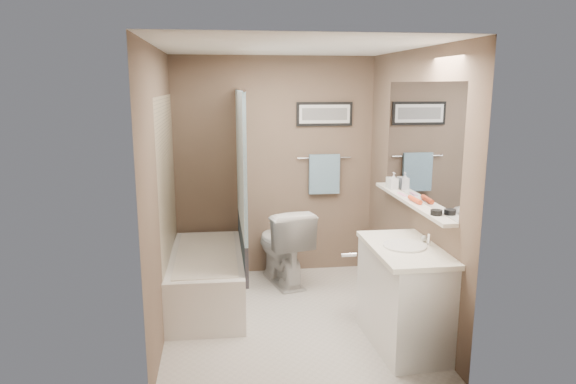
{
  "coord_description": "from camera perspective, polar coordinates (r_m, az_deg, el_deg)",
  "views": [
    {
      "loc": [
        -0.61,
        -4.31,
        2.1
      ],
      "look_at": [
        0.0,
        0.15,
        1.15
      ],
      "focal_mm": 32.0,
      "sensor_mm": 36.0,
      "label": 1
    }
  ],
  "objects": [
    {
      "name": "tub_rim",
      "position": [
        5.03,
        -9.03,
        -6.8
      ],
      "size": [
        0.56,
        1.36,
        0.02
      ],
      "primitive_type": "cube",
      "color": "silver",
      "rests_on": "bathtub"
    },
    {
      "name": "glass_jar",
      "position": [
        5.08,
        11.25,
        1.07
      ],
      "size": [
        0.08,
        0.08,
        0.1
      ],
      "primitive_type": "cylinder",
      "color": "silver",
      "rests_on": "shelf"
    },
    {
      "name": "curtain_lower",
      "position": [
        5.05,
        -5.06,
        -5.65
      ],
      "size": [
        0.03,
        1.45,
        0.36
      ],
      "primitive_type": "cube",
      "color": "#243443",
      "rests_on": "curtain_rod"
    },
    {
      "name": "soap_bottle",
      "position": [
        4.98,
        11.65,
        1.2
      ],
      "size": [
        0.08,
        0.08,
        0.16
      ],
      "primitive_type": "imported",
      "rotation": [
        0.0,
        0.0,
        0.06
      ],
      "color": "#999999",
      "rests_on": "shelf"
    },
    {
      "name": "art_mat",
      "position": [
        5.66,
        4.1,
        8.63
      ],
      "size": [
        0.56,
        0.0,
        0.2
      ],
      "primitive_type": "cube",
      "color": "white",
      "rests_on": "art_frame"
    },
    {
      "name": "wall_left",
      "position": [
        4.43,
        -13.7,
        -0.15
      ],
      "size": [
        0.04,
        2.5,
        2.4
      ],
      "primitive_type": "cube",
      "color": "brown",
      "rests_on": "ground"
    },
    {
      "name": "art_image",
      "position": [
        5.66,
        4.11,
        8.63
      ],
      "size": [
        0.5,
        0.0,
        0.13
      ],
      "primitive_type": "cube",
      "color": "#595959",
      "rests_on": "art_mat"
    },
    {
      "name": "pink_comb",
      "position": [
        4.77,
        12.58,
        -0.25
      ],
      "size": [
        0.04,
        0.16,
        0.01
      ],
      "primitive_type": "cube",
      "rotation": [
        0.0,
        0.0,
        0.07
      ],
      "color": "pink",
      "rests_on": "shelf"
    },
    {
      "name": "faucet_knob",
      "position": [
        4.33,
        14.87,
        -4.99
      ],
      "size": [
        0.05,
        0.05,
        0.05
      ],
      "primitive_type": "sphere",
      "color": "silver",
      "rests_on": "countertop"
    },
    {
      "name": "vanity",
      "position": [
        4.34,
        12.81,
        -11.46
      ],
      "size": [
        0.55,
        0.93,
        0.8
      ],
      "primitive_type": "cube",
      "rotation": [
        0.0,
        0.0,
        0.05
      ],
      "color": "white",
      "rests_on": "ground"
    },
    {
      "name": "candle_bowl_near",
      "position": [
        4.1,
        16.15,
        -2.2
      ],
      "size": [
        0.09,
        0.09,
        0.04
      ],
      "primitive_type": "cylinder",
      "color": "black",
      "rests_on": "shelf"
    },
    {
      "name": "bathtub",
      "position": [
        5.11,
        -8.94,
        -9.45
      ],
      "size": [
        0.73,
        1.52,
        0.5
      ],
      "primitive_type": "cube",
      "rotation": [
        0.0,
        0.0,
        -0.02
      ],
      "color": "white",
      "rests_on": "ground"
    },
    {
      "name": "ceiling",
      "position": [
        4.37,
        0.28,
        15.58
      ],
      "size": [
        2.2,
        2.5,
        0.04
      ],
      "primitive_type": "cube",
      "color": "white",
      "rests_on": "wall_back"
    },
    {
      "name": "towel_bar",
      "position": [
        5.71,
        4.03,
        3.81
      ],
      "size": [
        0.6,
        0.02,
        0.02
      ],
      "primitive_type": "cylinder",
      "rotation": [
        0.0,
        1.57,
        0.0
      ],
      "color": "silver",
      "rests_on": "wall_back"
    },
    {
      "name": "mirror",
      "position": [
        4.52,
        14.41,
        5.44
      ],
      "size": [
        0.02,
        1.6,
        1.0
      ],
      "primitive_type": "cube",
      "color": "silver",
      "rests_on": "wall_right"
    },
    {
      "name": "sink_basin",
      "position": [
        4.18,
        12.83,
        -5.83
      ],
      "size": [
        0.34,
        0.34,
        0.01
      ],
      "primitive_type": "cylinder",
      "color": "white",
      "rests_on": "countertop"
    },
    {
      "name": "wall_back",
      "position": [
        5.65,
        -1.49,
        2.73
      ],
      "size": [
        2.2,
        0.04,
        2.4
      ],
      "primitive_type": "cube",
      "color": "brown",
      "rests_on": "ground"
    },
    {
      "name": "towel",
      "position": [
        5.72,
        4.05,
        2.0
      ],
      "size": [
        0.34,
        0.05,
        0.44
      ],
      "primitive_type": "cube",
      "color": "#98C7DE",
      "rests_on": "towel_bar"
    },
    {
      "name": "wall_front",
      "position": [
        3.27,
        3.29,
        -4.08
      ],
      "size": [
        2.2,
        0.04,
        2.4
      ],
      "primitive_type": "cube",
      "color": "brown",
      "rests_on": "ground"
    },
    {
      "name": "door",
      "position": [
        3.46,
        12.32,
        -6.89
      ],
      "size": [
        0.8,
        0.02,
        2.0
      ],
      "primitive_type": "cube",
      "color": "silver",
      "rests_on": "wall_front"
    },
    {
      "name": "countertop",
      "position": [
        4.19,
        12.94,
        -6.19
      ],
      "size": [
        0.54,
        0.96,
        0.04
      ],
      "primitive_type": "cube",
      "color": "white",
      "rests_on": "vanity"
    },
    {
      "name": "art_frame",
      "position": [
        5.68,
        4.07,
        8.64
      ],
      "size": [
        0.62,
        0.02,
        0.26
      ],
      "primitive_type": "cube",
      "color": "black",
      "rests_on": "wall_back"
    },
    {
      "name": "door_handle",
      "position": [
        3.42,
        6.77,
        -6.97
      ],
      "size": [
        0.1,
        0.02,
        0.02
      ],
      "primitive_type": "cylinder",
      "rotation": [
        0.0,
        1.57,
        0.0
      ],
      "color": "silver",
      "rests_on": "door"
    },
    {
      "name": "tile_surround",
      "position": [
        4.96,
        -13.16,
        -1.22
      ],
      "size": [
        0.02,
        1.55,
        2.0
      ],
      "primitive_type": "cube",
      "color": "#C4B394",
      "rests_on": "wall_left"
    },
    {
      "name": "ground",
      "position": [
        4.84,
        0.25,
        -13.83
      ],
      "size": [
        2.5,
        2.5,
        0.0
      ],
      "primitive_type": "plane",
      "color": "beige",
      "rests_on": "ground"
    },
    {
      "name": "curtain_upper",
      "position": [
        4.87,
        -5.24,
        3.59
      ],
      "size": [
        0.03,
        1.45,
        1.28
      ],
      "primitive_type": "cube",
      "color": "white",
      "rests_on": "curtain_rod"
    },
    {
      "name": "shelf",
      "position": [
        4.59,
        13.44,
        -1.01
      ],
      "size": [
        0.12,
        1.6,
        0.03
      ],
      "primitive_type": "cube",
      "color": "silver",
      "rests_on": "wall_right"
    },
    {
      "name": "curtain_rod",
      "position": [
        4.82,
        -5.39,
        11.26
      ],
      "size": [
        0.02,
        1.55,
        0.02
      ],
      "primitive_type": "cylinder",
      "rotation": [
        1.57,
        0.0,
        0.0
      ],
      "color": "silver",
      "rests_on": "wall_left"
    },
    {
      "name": "toilet",
      "position": [
        5.51,
        -0.61,
        -5.89
      ],
      "size": [
        0.64,
        0.9,
        0.83
      ],
      "primitive_type": "imported",
      "rotation": [
        0.0,
        0.0,
        3.38
      ],
      "color": "silver",
      "rests_on": "ground"
    },
    {
      "name": "wall_right",
      "position": [
        4.72,
        13.36,
        0.59
      ],
      "size": [
        0.04,
        2.5,
        2.4
      ],
      "primitive_type": "cube",
      "color": "brown",
      "rests_on": "ground"
    },
    {
      "name": "hair_brush_front",
      "position": [
        4.49,
        13.92,
        -0.84
      ],
      "size": [
        0.05,
        0.22,
        0.04
      ],
      "primitive_type": "cylinder",
      "rotation": [
        1.57,
        0.0,
        0.04
      ],
      "color": "#DA451E",
      "rests_on": "shelf"
    },
    {
      "name": "faucet_spout",
      "position": [
        4.24,
        15.4,
        -5.11
      ],
      "size": [
        0.02,
        0.02,
        0.1
      ],
      "primitive_type": "cylinder",
      "color": "white",
      "rests_on": "countertop"
    }
  ]
}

